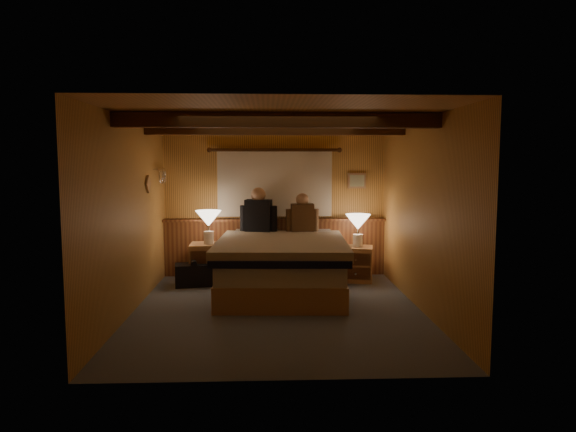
{
  "coord_description": "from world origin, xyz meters",
  "views": [
    {
      "loc": [
        -0.13,
        -6.3,
        1.85
      ],
      "look_at": [
        0.15,
        0.4,
        1.15
      ],
      "focal_mm": 32.0,
      "sensor_mm": 36.0,
      "label": 1
    }
  ],
  "objects": [
    {
      "name": "wall_left",
      "position": [
        -1.8,
        0.0,
        1.2
      ],
      "size": [
        0.0,
        4.2,
        4.2
      ],
      "primitive_type": "plane",
      "rotation": [
        1.57,
        0.0,
        1.57
      ],
      "color": "gold",
      "rests_on": "floor"
    },
    {
      "name": "lamp_left",
      "position": [
        -1.02,
        1.53,
        0.97
      ],
      "size": [
        0.4,
        0.4,
        0.52
      ],
      "color": "white",
      "rests_on": "nightstand_left"
    },
    {
      "name": "wall_right",
      "position": [
        1.8,
        0.0,
        1.2
      ],
      "size": [
        0.0,
        4.2,
        4.2
      ],
      "primitive_type": "plane",
      "rotation": [
        1.57,
        0.0,
        -1.57
      ],
      "color": "gold",
      "rests_on": "floor"
    },
    {
      "name": "floor",
      "position": [
        0.0,
        0.0,
        0.0
      ],
      "size": [
        4.2,
        4.2,
        0.0
      ],
      "primitive_type": "plane",
      "color": "#4B5059",
      "rests_on": "ground"
    },
    {
      "name": "framed_print",
      "position": [
        1.35,
        2.08,
        1.55
      ],
      "size": [
        0.3,
        0.04,
        0.25
      ],
      "color": "tan",
      "rests_on": "wall_back"
    },
    {
      "name": "duffel_bag",
      "position": [
        -1.23,
        1.34,
        0.17
      ],
      "size": [
        0.6,
        0.42,
        0.4
      ],
      "rotation": [
        0.0,
        0.0,
        0.16
      ],
      "color": "black",
      "rests_on": "floor"
    },
    {
      "name": "wainscot",
      "position": [
        0.0,
        2.04,
        0.49
      ],
      "size": [
        3.6,
        0.23,
        0.94
      ],
      "color": "brown",
      "rests_on": "wall_back"
    },
    {
      "name": "person_left",
      "position": [
        -0.26,
        1.68,
        1.06
      ],
      "size": [
        0.58,
        0.3,
        0.72
      ],
      "rotation": [
        0.0,
        0.0,
        -0.19
      ],
      "color": "black",
      "rests_on": "bed"
    },
    {
      "name": "wall_front",
      "position": [
        0.0,
        -2.1,
        1.2
      ],
      "size": [
        3.6,
        0.0,
        3.6
      ],
      "primitive_type": "plane",
      "rotation": [
        -1.57,
        0.0,
        0.0
      ],
      "color": "gold",
      "rests_on": "floor"
    },
    {
      "name": "ceiling_beams",
      "position": [
        0.0,
        0.15,
        2.31
      ],
      "size": [
        3.6,
        1.65,
        0.16
      ],
      "color": "#452711",
      "rests_on": "ceiling"
    },
    {
      "name": "wall_back",
      "position": [
        0.0,
        2.1,
        1.2
      ],
      "size": [
        3.6,
        0.0,
        3.6
      ],
      "primitive_type": "plane",
      "rotation": [
        1.57,
        0.0,
        0.0
      ],
      "color": "gold",
      "rests_on": "floor"
    },
    {
      "name": "lamp_right",
      "position": [
        1.28,
        1.55,
        0.9
      ],
      "size": [
        0.39,
        0.39,
        0.51
      ],
      "color": "white",
      "rests_on": "nightstand_right"
    },
    {
      "name": "curtain_window",
      "position": [
        0.0,
        2.03,
        1.52
      ],
      "size": [
        2.18,
        0.09,
        1.11
      ],
      "color": "#452711",
      "rests_on": "wall_back"
    },
    {
      "name": "nightstand_right",
      "position": [
        1.27,
        1.55,
        0.27
      ],
      "size": [
        0.57,
        0.54,
        0.54
      ],
      "rotation": [
        0.0,
        0.0,
        -0.21
      ],
      "color": "#B1784B",
      "rests_on": "floor"
    },
    {
      "name": "bed",
      "position": [
        0.08,
        0.85,
        0.4
      ],
      "size": [
        1.87,
        2.36,
        0.78
      ],
      "rotation": [
        0.0,
        0.0,
        -0.05
      ],
      "color": "#B1784B",
      "rests_on": "floor"
    },
    {
      "name": "ceiling",
      "position": [
        0.0,
        0.0,
        2.4
      ],
      "size": [
        4.2,
        4.2,
        0.0
      ],
      "primitive_type": "plane",
      "rotation": [
        3.14,
        0.0,
        0.0
      ],
      "color": "tan",
      "rests_on": "wall_back"
    },
    {
      "name": "coat_rail",
      "position": [
        -1.72,
        1.58,
        1.67
      ],
      "size": [
        0.05,
        0.55,
        0.24
      ],
      "color": "silver",
      "rests_on": "wall_left"
    },
    {
      "name": "person_right",
      "position": [
        0.42,
        1.66,
        1.02
      ],
      "size": [
        0.52,
        0.22,
        0.63
      ],
      "rotation": [
        0.0,
        0.0,
        0.04
      ],
      "color": "#503620",
      "rests_on": "bed"
    },
    {
      "name": "nightstand_left",
      "position": [
        -1.04,
        1.57,
        0.3
      ],
      "size": [
        0.56,
        0.51,
        0.6
      ],
      "rotation": [
        0.0,
        0.0,
        0.02
      ],
      "color": "#B1784B",
      "rests_on": "floor"
    }
  ]
}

